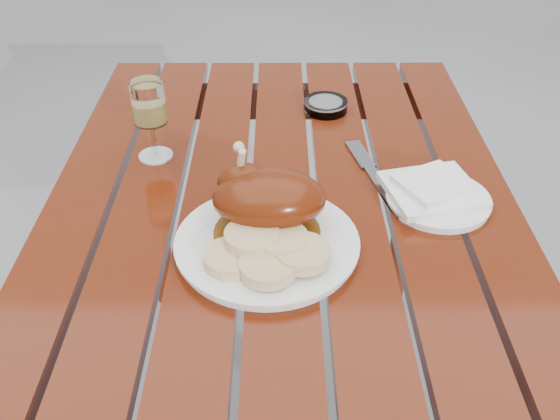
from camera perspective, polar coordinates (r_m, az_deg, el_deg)
The scene contains 10 objects.
table at distance 1.31m, azimuth 0.10°, elevation -12.99°, with size 0.80×1.20×0.75m, color #66240C.
dinner_plate at distance 0.95m, azimuth -1.19°, elevation -3.15°, with size 0.28×0.28×0.02m, color white.
roast_duck at distance 0.95m, azimuth -1.37°, elevation 1.10°, with size 0.17×0.17×0.13m.
bread_dumplings at distance 0.90m, azimuth -1.22°, elevation -3.76°, with size 0.19×0.13×0.03m.
wine_glass at distance 1.17m, azimuth -11.70°, elevation 8.01°, with size 0.06×0.06×0.15m, color tan.
side_plate at distance 1.08m, azimuth 14.24°, elevation 0.88°, with size 0.18×0.18×0.01m, color white.
napkin at distance 1.08m, azimuth 13.73°, elevation 1.77°, with size 0.15×0.14×0.01m, color white.
ashtray at distance 1.34m, azimuth 4.18°, elevation 9.51°, with size 0.09×0.09×0.02m, color #B2B7BC.
fork at distance 1.00m, azimuth -6.39°, elevation -1.84°, with size 0.02×0.16×0.01m, color gray.
knife at distance 1.12m, azimuth 9.00°, elevation 2.55°, with size 0.02×0.22×0.01m, color gray.
Camera 1 is at (-0.01, -0.85, 1.36)m, focal length 40.00 mm.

